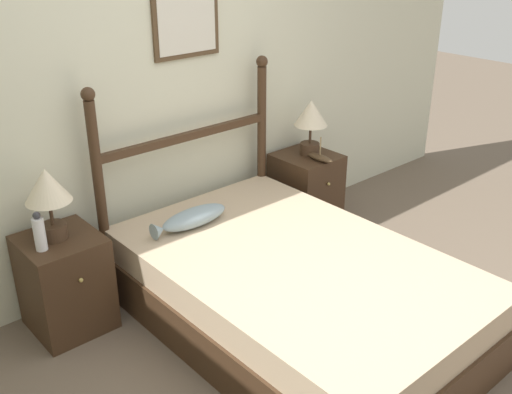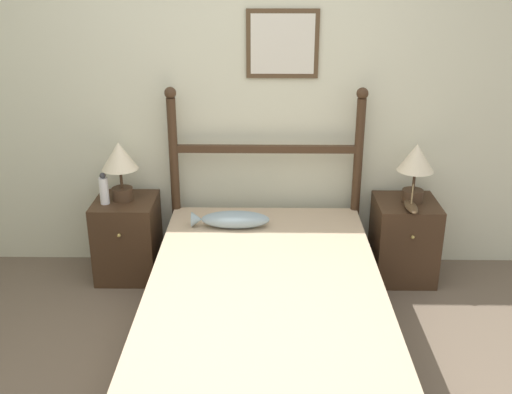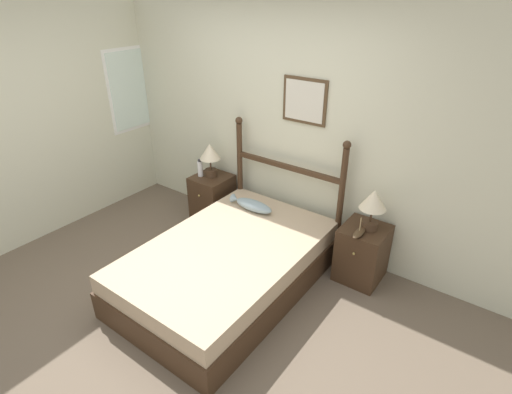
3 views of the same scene
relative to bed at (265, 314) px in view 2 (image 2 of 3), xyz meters
name	(u,v)px [view 2 (image 2 of 3)]	position (x,y,z in m)	size (l,w,h in m)	color
wall_back	(233,92)	(-0.23, 1.16, 1.05)	(6.40, 0.08, 2.55)	beige
bed	(265,314)	(0.00, 0.00, 0.00)	(1.35, 2.09, 0.47)	#3D2819
headboard	(266,172)	(0.00, 1.01, 0.51)	(1.37, 0.08, 1.34)	#3D2819
nightstand_left	(128,238)	(-0.98, 0.88, 0.06)	(0.42, 0.46, 0.58)	#3D2819
nightstand_right	(404,239)	(0.98, 0.88, 0.06)	(0.42, 0.46, 0.58)	#3D2819
table_lamp_left	(120,161)	(-0.99, 0.89, 0.63)	(0.25, 0.25, 0.41)	#422D1E
table_lamp_right	(416,163)	(1.01, 0.88, 0.63)	(0.25, 0.25, 0.41)	#422D1E
bottle	(104,190)	(-1.10, 0.82, 0.45)	(0.06, 0.06, 0.22)	white
model_boat	(411,206)	(0.97, 0.74, 0.37)	(0.08, 0.24, 0.18)	#4C3823
fish_pillow	(232,219)	(-0.22, 0.68, 0.29)	(0.52, 0.16, 0.11)	#8499A3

